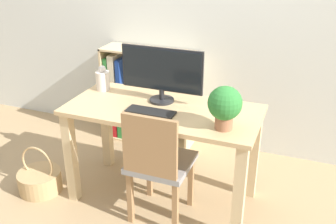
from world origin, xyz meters
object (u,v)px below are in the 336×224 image
potted_plant (225,105)px  bookshelf (133,97)px  keyboard (151,112)px  basket (40,180)px  vase (103,80)px  chair (158,162)px  monitor (162,71)px

potted_plant → bookshelf: bearing=138.9°
keyboard → basket: (-0.87, -0.16, -0.65)m
vase → basket: 0.92m
potted_plant → bookshelf: potted_plant is taller
vase → chair: vase is taller
keyboard → potted_plant: (0.51, -0.05, 0.15)m
monitor → basket: size_ratio=1.56×
basket → vase: bearing=48.9°
keyboard → potted_plant: bearing=-5.4°
vase → basket: (-0.37, -0.42, -0.73)m
keyboard → vase: bearing=152.7°
chair → vase: bearing=146.9°
keyboard → bookshelf: size_ratio=0.37×
monitor → potted_plant: bearing=-27.3°
bookshelf → basket: (-0.30, -1.06, -0.32)m
potted_plant → basket: size_ratio=0.72×
potted_plant → chair: potted_plant is taller
keyboard → chair: bearing=-52.8°
vase → potted_plant: 1.06m
keyboard → chair: 0.33m
vase → potted_plant: potted_plant is taller
potted_plant → basket: bearing=-175.3°
keyboard → potted_plant: size_ratio=1.20×
basket → chair: bearing=1.4°
potted_plant → bookshelf: 1.52m
monitor → vase: bearing=174.9°
vase → bookshelf: vase is taller
monitor → keyboard: size_ratio=1.81×
keyboard → vase: vase is taller
monitor → basket: bearing=-156.4°
monitor → bookshelf: size_ratio=0.67×
keyboard → vase: 0.57m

